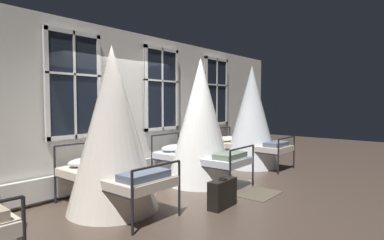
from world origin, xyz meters
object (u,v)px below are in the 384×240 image
(cot_second, at_px, (113,131))
(suitcase_dark, at_px, (222,193))
(cot_third, at_px, (200,123))
(cot_fourth, at_px, (251,118))

(cot_second, relative_size, suitcase_dark, 4.39)
(cot_third, distance_m, suitcase_dark, 1.84)
(cot_second, height_order, suitcase_dark, cot_second)
(cot_second, bearing_deg, cot_third, -91.28)
(cot_second, xyz_separation_m, cot_third, (2.10, -0.04, 0.02))
(cot_second, height_order, cot_fourth, cot_fourth)
(cot_third, bearing_deg, cot_fourth, -91.08)
(cot_second, xyz_separation_m, cot_fourth, (4.24, -0.02, 0.04))
(cot_fourth, relative_size, suitcase_dark, 4.53)
(cot_fourth, bearing_deg, cot_third, 92.30)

